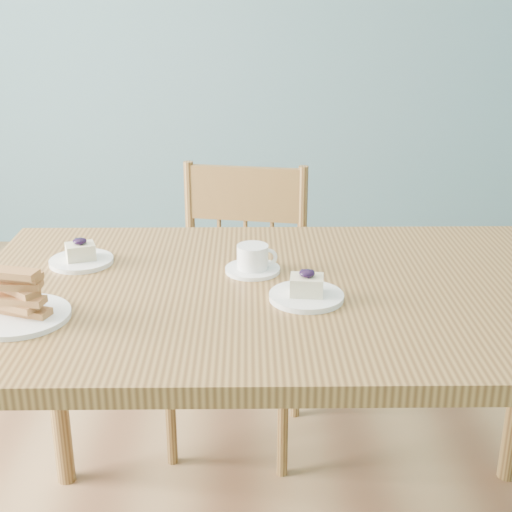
# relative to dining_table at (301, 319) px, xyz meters

# --- Properties ---
(room) EXTENTS (5.01, 5.01, 2.71)m
(room) POSITION_rel_dining_table_xyz_m (-0.36, 0.07, 0.64)
(room) COLOR #9A7348
(room) RESTS_ON ground
(dining_table) EXTENTS (1.48, 0.85, 0.79)m
(dining_table) POSITION_rel_dining_table_xyz_m (0.00, 0.00, 0.00)
(dining_table) COLOR olive
(dining_table) RESTS_ON ground
(dining_chair) EXTENTS (0.47, 0.46, 0.89)m
(dining_chair) POSITION_rel_dining_table_xyz_m (-0.14, 0.61, -0.25)
(dining_chair) COLOR olive
(dining_chair) RESTS_ON ground
(cheesecake_plate_near) EXTENTS (0.16, 0.16, 0.07)m
(cheesecake_plate_near) POSITION_rel_dining_table_xyz_m (0.01, -0.07, 0.10)
(cheesecake_plate_near) COLOR white
(cheesecake_plate_near) RESTS_ON dining_table
(cheesecake_plate_far) EXTENTS (0.15, 0.15, 0.06)m
(cheesecake_plate_far) POSITION_rel_dining_table_xyz_m (-0.51, 0.15, 0.09)
(cheesecake_plate_far) COLOR white
(cheesecake_plate_far) RESTS_ON dining_table
(coffee_cup) EXTENTS (0.13, 0.13, 0.06)m
(coffee_cup) POSITION_rel_dining_table_xyz_m (-0.10, 0.09, 0.11)
(coffee_cup) COLOR white
(coffee_cup) RESTS_ON dining_table
(biscotti_plate) EXTENTS (0.20, 0.20, 0.11)m
(biscotti_plate) POSITION_rel_dining_table_xyz_m (-0.57, -0.15, 0.11)
(biscotti_plate) COLOR white
(biscotti_plate) RESTS_ON dining_table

